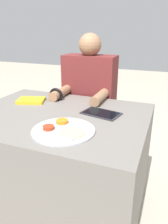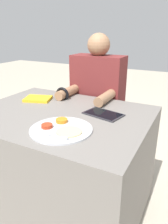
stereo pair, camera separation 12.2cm
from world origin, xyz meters
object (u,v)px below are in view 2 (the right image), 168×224
at_px(red_notebook, 38,99).
at_px(tablet_device, 103,114).
at_px(person_diner, 97,112).
at_px(thali_tray, 61,129).

xyz_separation_m(red_notebook, tablet_device, (0.55, -0.05, -0.00)).
xyz_separation_m(tablet_device, person_diner, (-0.24, 0.44, -0.18)).
xyz_separation_m(red_notebook, person_diner, (0.30, 0.39, -0.19)).
bearing_deg(person_diner, tablet_device, -61.46).
distance_m(thali_tray, person_diner, 0.78).
distance_m(thali_tray, tablet_device, 0.33).
bearing_deg(tablet_device, person_diner, 118.54).
distance_m(tablet_device, person_diner, 0.53).
bearing_deg(tablet_device, thali_tray, -109.47).
xyz_separation_m(thali_tray, tablet_device, (0.11, 0.31, -0.00)).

